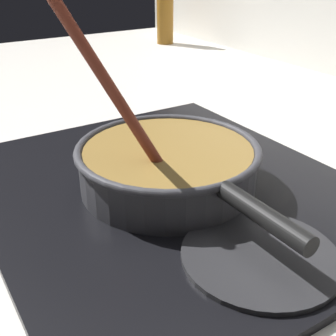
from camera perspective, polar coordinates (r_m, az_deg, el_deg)
ground at (r=0.61m, az=-7.21°, el=-5.86°), size 2.40×1.60×0.04m
hob_plate at (r=0.61m, az=0.00°, el=-2.89°), size 0.56×0.48×0.01m
burner_ring at (r=0.61m, az=0.00°, el=-2.07°), size 0.19×0.19×0.01m
spare_burner at (r=0.49m, az=11.88°, el=-11.07°), size 0.17×0.17×0.01m
cooking_pan at (r=0.59m, az=0.05°, el=0.41°), size 0.37×0.26×0.26m
sauce_bottle at (r=1.61m, az=-0.38°, el=19.61°), size 0.06×0.06×0.25m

